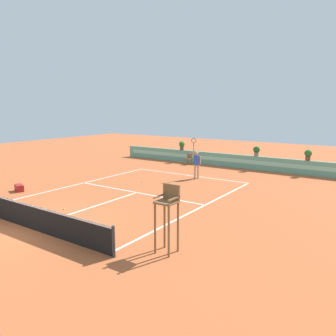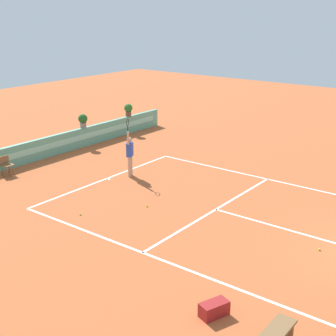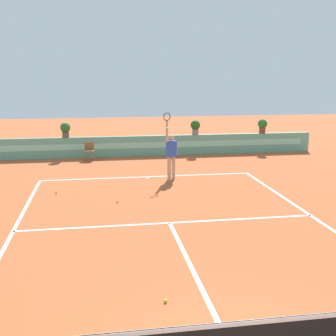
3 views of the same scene
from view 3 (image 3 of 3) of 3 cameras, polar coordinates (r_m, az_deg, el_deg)
name	(u,v)px [view 3 (image 3 of 3)]	position (r m, az deg, el deg)	size (l,w,h in m)	color
ground_plane	(172,228)	(11.57, 0.54, -7.89)	(60.00, 60.00, 0.00)	#B2562D
court_lines	(168,219)	(12.23, -0.02, -6.73)	(8.32, 11.94, 0.01)	white
back_wall_barrier	(137,146)	(21.46, -4.11, 2.90)	(18.00, 0.21, 1.00)	#60A88E
ball_kid_chair	(89,150)	(20.67, -10.30, 2.31)	(0.44, 0.44, 0.85)	brown
tennis_player	(171,153)	(16.50, 0.42, 2.02)	(0.57, 0.35, 2.58)	tan
tennis_ball_near_baseline	(56,193)	(15.24, -14.48, -3.16)	(0.07, 0.07, 0.07)	#CCE033
tennis_ball_mid_court	(166,301)	(8.08, -0.32, -17.06)	(0.07, 0.07, 0.07)	#CCE033
tennis_ball_by_sideline	(117,202)	(13.84, -6.67, -4.41)	(0.07, 0.07, 0.07)	#CCE033
potted_plant_right	(195,126)	(21.78, 3.62, 5.47)	(0.48, 0.48, 0.72)	gray
potted_plant_left	(65,129)	(21.31, -13.35, 5.01)	(0.48, 0.48, 0.72)	#514C47
potted_plant_far_right	(262,125)	(22.81, 12.31, 5.52)	(0.48, 0.48, 0.72)	brown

